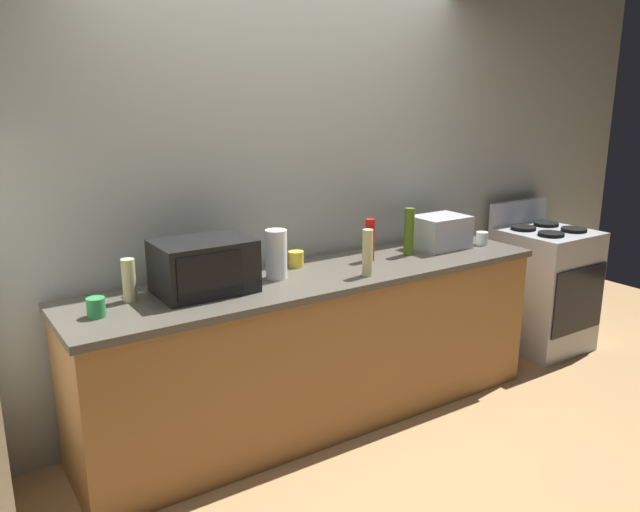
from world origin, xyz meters
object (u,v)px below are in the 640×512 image
(microwave, at_px, (204,266))
(mug_yellow, at_px, (296,259))
(paper_towel_roll, at_px, (276,254))
(stove_range, at_px, (543,288))
(bottle_hot_sauce, at_px, (370,240))
(bottle_vinegar, at_px, (367,253))
(mug_white, at_px, (482,238))
(toaster_oven, at_px, (440,232))
(bottle_olive_oil, at_px, (409,232))
(bottle_hand_soap, at_px, (129,280))
(mug_green, at_px, (96,307))

(microwave, distance_m, mug_yellow, 0.66)
(paper_towel_roll, bearing_deg, stove_range, -1.28)
(bottle_hot_sauce, height_order, mug_yellow, bottle_hot_sauce)
(paper_towel_roll, height_order, mug_yellow, paper_towel_roll)
(bottle_vinegar, distance_m, mug_white, 1.09)
(toaster_oven, xyz_separation_m, bottle_vinegar, (-0.78, -0.24, 0.03))
(toaster_oven, height_order, paper_towel_roll, paper_towel_roll)
(toaster_oven, distance_m, mug_yellow, 1.02)
(bottle_vinegar, relative_size, mug_yellow, 2.87)
(stove_range, xyz_separation_m, bottle_olive_oil, (-1.31, 0.04, 0.59))
(bottle_hand_soap, bearing_deg, bottle_hot_sauce, -2.06)
(paper_towel_roll, distance_m, bottle_olive_oil, 0.94)
(paper_towel_roll, bearing_deg, bottle_olive_oil, -0.72)
(bottle_olive_oil, bearing_deg, bottle_hot_sauce, 174.90)
(microwave, xyz_separation_m, mug_green, (-0.56, -0.07, -0.09))
(paper_towel_roll, xyz_separation_m, bottle_vinegar, (0.44, -0.23, -0.00))
(microwave, bearing_deg, bottle_vinegar, -14.82)
(toaster_oven, xyz_separation_m, mug_yellow, (-1.01, 0.14, -0.06))
(bottle_vinegar, distance_m, bottle_hot_sauce, 0.32)
(paper_towel_roll, relative_size, bottle_vinegar, 1.04)
(bottle_hand_soap, bearing_deg, toaster_oven, -1.58)
(bottle_hand_soap, distance_m, bottle_olive_oil, 1.72)
(toaster_oven, bearing_deg, microwave, -179.57)
(microwave, bearing_deg, toaster_oven, 0.43)
(bottle_vinegar, height_order, mug_white, bottle_vinegar)
(mug_white, bearing_deg, bottle_olive_oil, 173.18)
(bottle_hand_soap, relative_size, bottle_hot_sauce, 0.83)
(bottle_vinegar, relative_size, bottle_olive_oil, 0.89)
(bottle_vinegar, xyz_separation_m, bottle_olive_oil, (0.49, 0.22, 0.02))
(bottle_hand_soap, bearing_deg, mug_yellow, 4.61)
(stove_range, height_order, microwave, microwave)
(toaster_oven, bearing_deg, mug_green, -177.83)
(paper_towel_roll, bearing_deg, bottle_vinegar, -27.56)
(microwave, relative_size, toaster_oven, 1.41)
(toaster_oven, relative_size, mug_yellow, 3.74)
(stove_range, xyz_separation_m, mug_yellow, (-2.04, 0.20, 0.48))
(bottle_olive_oil, bearing_deg, bottle_vinegar, -156.01)
(mug_green, xyz_separation_m, mug_white, (2.50, -0.01, -0.00))
(bottle_vinegar, height_order, bottle_olive_oil, bottle_olive_oil)
(microwave, distance_m, paper_towel_roll, 0.42)
(bottle_vinegar, bearing_deg, microwave, 165.18)
(microwave, bearing_deg, mug_green, -172.73)
(microwave, xyz_separation_m, bottle_vinegar, (0.87, -0.23, -0.00))
(toaster_oven, relative_size, mug_white, 3.97)
(microwave, height_order, bottle_hand_soap, microwave)
(bottle_vinegar, bearing_deg, mug_white, 7.96)
(mug_yellow, bearing_deg, bottle_vinegar, -58.45)
(paper_towel_roll, xyz_separation_m, mug_green, (-0.98, -0.07, -0.09))
(bottle_hand_soap, xyz_separation_m, mug_white, (2.30, -0.15, -0.06))
(bottle_vinegar, distance_m, mug_green, 1.44)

